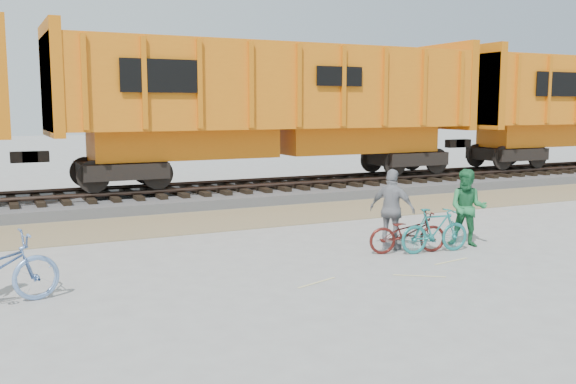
% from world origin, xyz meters
% --- Properties ---
extents(ground, '(120.00, 120.00, 0.00)m').
position_xyz_m(ground, '(0.00, 0.00, 0.00)').
color(ground, '#9E9E99').
rests_on(ground, ground).
extents(gravel_strip, '(120.00, 3.00, 0.02)m').
position_xyz_m(gravel_strip, '(0.00, 5.50, 0.01)').
color(gravel_strip, '#908259').
rests_on(gravel_strip, ground).
extents(ballast_bed, '(120.00, 4.00, 0.30)m').
position_xyz_m(ballast_bed, '(0.00, 9.00, 0.15)').
color(ballast_bed, slate).
rests_on(ballast_bed, ground).
extents(track, '(120.00, 2.60, 0.24)m').
position_xyz_m(track, '(0.00, 9.00, 0.47)').
color(track, black).
rests_on(track, ballast_bed).
extents(hopper_car_center, '(14.00, 3.13, 4.65)m').
position_xyz_m(hopper_car_center, '(2.81, 9.00, 3.01)').
color(hopper_car_center, black).
rests_on(hopper_car_center, track).
extents(bicycle_teal, '(1.55, 0.59, 0.91)m').
position_xyz_m(bicycle_teal, '(2.19, 0.14, 0.45)').
color(bicycle_teal, '#207775').
rests_on(bicycle_teal, ground).
extents(bicycle_maroon, '(1.68, 0.93, 0.84)m').
position_xyz_m(bicycle_maroon, '(1.68, 0.36, 0.42)').
color(bicycle_maroon, '#4B1612').
rests_on(bicycle_maroon, ground).
extents(person_man, '(0.99, 0.99, 1.62)m').
position_xyz_m(person_man, '(3.19, 0.34, 0.81)').
color(person_man, '#226F3E').
rests_on(person_man, ground).
extents(person_woman, '(0.86, 1.04, 1.66)m').
position_xyz_m(person_woman, '(1.58, 0.76, 0.83)').
color(person_woman, gray).
rests_on(person_woman, ground).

